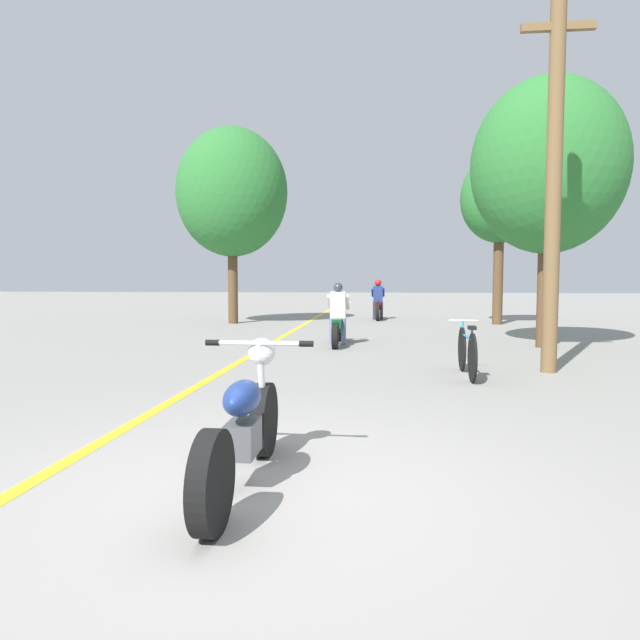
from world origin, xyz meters
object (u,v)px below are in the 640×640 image
object	(u,v)px
roadside_tree_left	(232,193)
motorcycle_rider_far	(378,304)
roadside_tree_right_far	(500,200)
bicycle_parked	(467,351)
roadside_tree_right_near	(548,167)
motorcycle_foreground	(245,425)
utility_pole	(554,178)
motorcycle_rider_lead	(338,322)

from	to	relation	value
roadside_tree_left	motorcycle_rider_far	xyz separation A→B (m)	(4.78, 2.35, -3.74)
roadside_tree_right_far	bicycle_parked	world-z (taller)	roadside_tree_right_far
roadside_tree_left	roadside_tree_right_far	bearing A→B (deg)	3.48
roadside_tree_right_near	motorcycle_foreground	size ratio (longest dim) A/B	2.74
utility_pole	roadside_tree_right_near	world-z (taller)	utility_pole
utility_pole	bicycle_parked	bearing A→B (deg)	-158.35
utility_pole	bicycle_parked	world-z (taller)	utility_pole
roadside_tree_right_far	motorcycle_foreground	world-z (taller)	roadside_tree_right_far
bicycle_parked	roadside_tree_left	bearing A→B (deg)	122.33
motorcycle_foreground	motorcycle_rider_far	world-z (taller)	motorcycle_rider_far
roadside_tree_right_near	motorcycle_rider_lead	bearing A→B (deg)	-179.69
roadside_tree_left	bicycle_parked	bearing A→B (deg)	-57.67
roadside_tree_right_near	bicycle_parked	world-z (taller)	roadside_tree_right_near
roadside_tree_left	bicycle_parked	size ratio (longest dim) A/B	3.66
motorcycle_rider_far	motorcycle_foreground	bearing A→B (deg)	-92.80
roadside_tree_left	motorcycle_rider_lead	world-z (taller)	roadside_tree_left
roadside_tree_right_near	motorcycle_rider_far	xyz separation A→B (m)	(-3.60, 8.21, -3.28)
motorcycle_foreground	motorcycle_rider_lead	size ratio (longest dim) A/B	1.01
motorcycle_rider_lead	utility_pole	bearing A→B (deg)	-43.21
roadside_tree_left	motorcycle_rider_far	world-z (taller)	roadside_tree_left
utility_pole	roadside_tree_right_far	world-z (taller)	utility_pole
utility_pole	bicycle_parked	distance (m)	3.02
roadside_tree_left	motorcycle_rider_lead	bearing A→B (deg)	-56.14
motorcycle_rider_far	motorcycle_rider_lead	bearing A→B (deg)	-95.79
roadside_tree_right_far	motorcycle_rider_far	size ratio (longest dim) A/B	2.70
utility_pole	roadside_tree_left	distance (m)	12.00
roadside_tree_right_far	motorcycle_rider_lead	world-z (taller)	roadside_tree_right_far
utility_pole	roadside_tree_right_near	distance (m)	3.60
roadside_tree_right_near	roadside_tree_right_far	world-z (taller)	roadside_tree_right_near
roadside_tree_right_far	motorcycle_foreground	size ratio (longest dim) A/B	2.64
roadside_tree_right_near	motorcycle_foreground	world-z (taller)	roadside_tree_right_near
motorcycle_rider_far	bicycle_parked	size ratio (longest dim) A/B	1.16
motorcycle_foreground	utility_pole	bearing A→B (deg)	56.19
roadside_tree_left	motorcycle_rider_far	bearing A→B (deg)	26.16
utility_pole	roadside_tree_right_far	bearing A→B (deg)	83.44
utility_pole	motorcycle_foreground	distance (m)	6.95
motorcycle_rider_lead	roadside_tree_right_near	bearing A→B (deg)	0.31
utility_pole	roadside_tree_left	bearing A→B (deg)	129.16
roadside_tree_right_far	bicycle_parked	distance (m)	11.21
motorcycle_foreground	bicycle_parked	size ratio (longest dim) A/B	1.19
motorcycle_foreground	bicycle_parked	world-z (taller)	motorcycle_foreground
roadside_tree_left	motorcycle_foreground	world-z (taller)	roadside_tree_left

